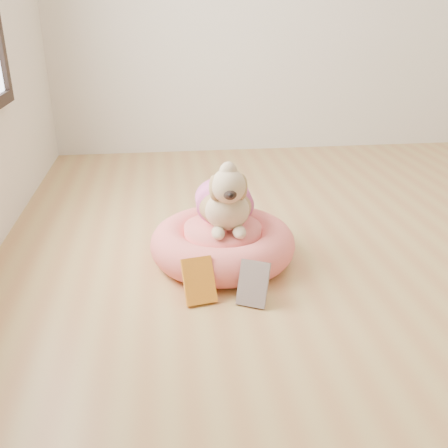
{
  "coord_description": "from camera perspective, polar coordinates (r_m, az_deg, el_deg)",
  "views": [
    {
      "loc": [
        -1.17,
        -1.82,
        1.1
      ],
      "look_at": [
        -0.91,
        0.22,
        0.21
      ],
      "focal_mm": 40.0,
      "sensor_mm": 36.0,
      "label": 1
    }
  ],
  "objects": [
    {
      "name": "book_yellow",
      "position": [
        2.03,
        -2.89,
        -6.48
      ],
      "size": [
        0.14,
        0.14,
        0.18
      ],
      "primitive_type": "cube",
      "rotation": [
        -0.52,
        0.0,
        0.18
      ],
      "color": "gold",
      "rests_on": "floor"
    },
    {
      "name": "book_white",
      "position": [
        2.01,
        3.36,
        -6.82
      ],
      "size": [
        0.15,
        0.14,
        0.17
      ],
      "primitive_type": "cube",
      "rotation": [
        -0.44,
        0.0,
        -0.46
      ],
      "color": "white",
      "rests_on": "floor"
    },
    {
      "name": "dog",
      "position": [
        2.27,
        0.13,
        4.0
      ],
      "size": [
        0.33,
        0.48,
        0.34
      ],
      "primitive_type": null,
      "rotation": [
        0.0,
        0.0,
        -0.03
      ],
      "color": "brown",
      "rests_on": "pet_bed"
    },
    {
      "name": "pet_bed",
      "position": [
        2.34,
        -0.16,
        -2.24
      ],
      "size": [
        0.68,
        0.68,
        0.17
      ],
      "color": "#FF6663",
      "rests_on": "floor"
    },
    {
      "name": "floor",
      "position": [
        2.43,
        22.53,
        -5.41
      ],
      "size": [
        4.5,
        4.5,
        0.0
      ],
      "primitive_type": "plane",
      "color": "tan",
      "rests_on": "ground"
    }
  ]
}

